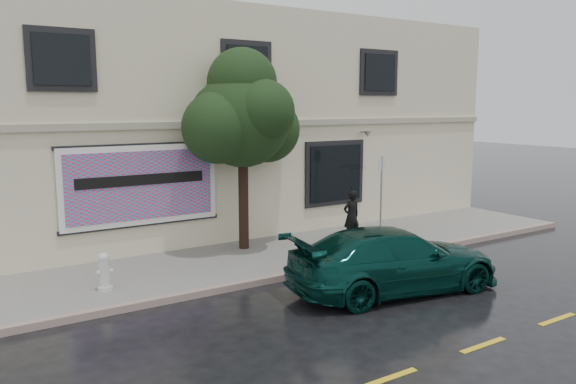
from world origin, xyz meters
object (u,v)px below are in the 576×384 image
car (394,260)px  street_tree (242,120)px  fire_hydrant (105,272)px  pedestrian (351,216)px

car → street_tree: (-1.28, 4.67, 3.02)m
street_tree → fire_hydrant: (-4.26, -1.56, -3.18)m
pedestrian → street_tree: bearing=-19.9°
car → fire_hydrant: bearing=69.7°
street_tree → fire_hydrant: size_ratio=5.91×
pedestrian → street_tree: (-2.98, 1.08, 2.82)m
car → fire_hydrant: 6.36m
car → fire_hydrant: size_ratio=5.90×
pedestrian → fire_hydrant: pedestrian is taller
pedestrian → fire_hydrant: (-7.25, -0.48, -0.37)m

